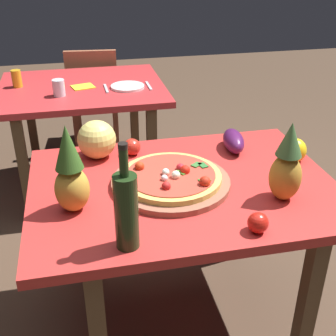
# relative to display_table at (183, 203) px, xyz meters

# --- Properties ---
(ground_plane) EXTENTS (10.00, 10.00, 0.00)m
(ground_plane) POSITION_rel_display_table_xyz_m (0.00, 0.00, -0.66)
(ground_plane) COLOR #4C3828
(display_table) EXTENTS (1.22, 0.89, 0.75)m
(display_table) POSITION_rel_display_table_xyz_m (0.00, 0.00, 0.00)
(display_table) COLOR brown
(display_table) RESTS_ON ground_plane
(background_table) EXTENTS (1.08, 0.89, 0.75)m
(background_table) POSITION_rel_display_table_xyz_m (-0.34, 1.40, -0.01)
(background_table) COLOR brown
(background_table) RESTS_ON ground_plane
(dining_chair) EXTENTS (0.44, 0.44, 0.85)m
(dining_chair) POSITION_rel_display_table_xyz_m (-0.24, 2.07, -0.18)
(dining_chair) COLOR #975943
(dining_chair) RESTS_ON ground_plane
(pizza_board) EXTENTS (0.47, 0.47, 0.02)m
(pizza_board) POSITION_rel_display_table_xyz_m (-0.05, 0.00, 0.10)
(pizza_board) COLOR #975943
(pizza_board) RESTS_ON display_table
(pizza) EXTENTS (0.40, 0.40, 0.06)m
(pizza) POSITION_rel_display_table_xyz_m (-0.05, -0.00, 0.13)
(pizza) COLOR #E4B756
(pizza) RESTS_ON pizza_board
(wine_bottle) EXTENTS (0.08, 0.08, 0.36)m
(wine_bottle) POSITION_rel_display_table_xyz_m (-0.27, -0.35, 0.23)
(wine_bottle) COLOR #1D3115
(wine_bottle) RESTS_ON display_table
(pineapple_left) EXTENTS (0.12, 0.12, 0.31)m
(pineapple_left) POSITION_rel_display_table_xyz_m (0.34, -0.19, 0.23)
(pineapple_left) COLOR #B3852B
(pineapple_left) RESTS_ON display_table
(pineapple_right) EXTENTS (0.12, 0.12, 0.33)m
(pineapple_right) POSITION_rel_display_table_xyz_m (-0.43, -0.10, 0.24)
(pineapple_right) COLOR gold
(pineapple_right) RESTS_ON display_table
(melon) EXTENTS (0.17, 0.17, 0.17)m
(melon) POSITION_rel_display_table_xyz_m (-0.32, 0.31, 0.18)
(melon) COLOR #E3D26A
(melon) RESTS_ON display_table
(bell_pepper) EXTENTS (0.10, 0.10, 0.11)m
(bell_pepper) POSITION_rel_display_table_xyz_m (0.53, 0.09, 0.14)
(bell_pepper) COLOR yellow
(bell_pepper) RESTS_ON display_table
(eggplant) EXTENTS (0.12, 0.21, 0.09)m
(eggplant) POSITION_rel_display_table_xyz_m (0.30, 0.26, 0.14)
(eggplant) COLOR #4E194E
(eggplant) RESTS_ON display_table
(tomato_beside_pepper) EXTENTS (0.07, 0.07, 0.07)m
(tomato_beside_pepper) POSITION_rel_display_table_xyz_m (0.16, -0.37, 0.13)
(tomato_beside_pepper) COLOR red
(tomato_beside_pepper) RESTS_ON display_table
(tomato_at_corner) EXTENTS (0.08, 0.08, 0.08)m
(tomato_at_corner) POSITION_rel_display_table_xyz_m (-0.16, 0.30, 0.13)
(tomato_at_corner) COLOR red
(tomato_at_corner) RESTS_ON display_table
(drinking_glass_juice) EXTENTS (0.06, 0.06, 0.11)m
(drinking_glass_juice) POSITION_rel_display_table_xyz_m (-0.75, 1.46, 0.15)
(drinking_glass_juice) COLOR gold
(drinking_glass_juice) RESTS_ON background_table
(drinking_glass_water) EXTENTS (0.08, 0.08, 0.10)m
(drinking_glass_water) POSITION_rel_display_table_xyz_m (-0.49, 1.22, 0.14)
(drinking_glass_water) COLOR silver
(drinking_glass_water) RESTS_ON background_table
(dinner_plate) EXTENTS (0.22, 0.22, 0.02)m
(dinner_plate) POSITION_rel_display_table_xyz_m (-0.05, 1.29, 0.10)
(dinner_plate) COLOR white
(dinner_plate) RESTS_ON background_table
(fork_utensil) EXTENTS (0.02, 0.18, 0.01)m
(fork_utensil) POSITION_rel_display_table_xyz_m (-0.19, 1.29, 0.10)
(fork_utensil) COLOR silver
(fork_utensil) RESTS_ON background_table
(knife_utensil) EXTENTS (0.02, 0.18, 0.01)m
(knife_utensil) POSITION_rel_display_table_xyz_m (0.09, 1.29, 0.10)
(knife_utensil) COLOR silver
(knife_utensil) RESTS_ON background_table
(napkin_folded) EXTENTS (0.17, 0.15, 0.01)m
(napkin_folded) POSITION_rel_display_table_xyz_m (-0.34, 1.37, 0.09)
(napkin_folded) COLOR yellow
(napkin_folded) RESTS_ON background_table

